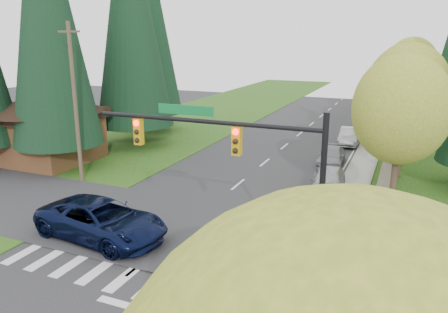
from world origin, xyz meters
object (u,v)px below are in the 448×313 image
Objects in this scene: parked_car_d at (370,115)px; parked_car_a at (328,182)px; suv_navy at (101,220)px; parked_car_b at (332,156)px; parked_car_c at (349,136)px; parked_car_e at (375,107)px.

parked_car_a is at bearing -92.07° from parked_car_d.
suv_navy reaches higher than parked_car_b.
suv_navy is 1.53× the size of parked_car_b.
parked_car_c is 0.95× the size of parked_car_d.
parked_car_a is 25.62m from parked_car_d.
parked_car_a is 1.02× the size of parked_car_d.
parked_car_a is (8.60, 10.03, -0.09)m from suv_navy.
parked_car_c reaches higher than parked_car_e.
parked_car_d is at bearing -95.77° from parked_car_e.
parked_car_b is at bearing -94.56° from parked_car_c.
parked_car_c is 12.06m from parked_car_d.
suv_navy reaches higher than parked_car_d.
suv_navy reaches higher than parked_car_e.
parked_car_e is at bearing -4.07° from suv_navy.
parked_car_b is at bearing -17.54° from suv_navy.
suv_navy is 43.85m from parked_car_e.
parked_car_b is at bearing 91.69° from parked_car_a.
parked_car_d is at bearing 83.67° from parked_car_a.
parked_car_e is at bearing 85.47° from parked_car_b.
parked_car_d reaches higher than parked_car_b.
parked_car_c is at bearing 84.87° from parked_car_b.
parked_car_a reaches higher than parked_car_b.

